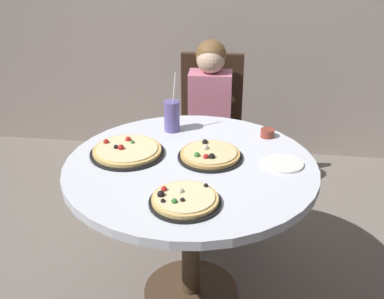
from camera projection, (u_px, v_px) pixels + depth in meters
name	position (u px, v px, depth m)	size (l,w,h in m)	color
ground_plane	(191.00, 292.00, 2.59)	(8.00, 8.00, 0.00)	slate
dining_table	(191.00, 185.00, 2.30)	(1.14, 1.14, 0.75)	silver
chair_wooden	(211.00, 120.00, 3.26)	(0.41, 0.41, 0.95)	#382619
diner_child	(209.00, 139.00, 3.12)	(0.27, 0.42, 1.08)	#3F4766
pizza_veggie	(210.00, 155.00, 2.30)	(0.30, 0.30, 0.05)	black
pizza_cheese	(185.00, 200.00, 1.96)	(0.29, 0.29, 0.05)	black
pizza_pepperoni	(127.00, 151.00, 2.34)	(0.35, 0.35, 0.05)	black
soda_cup	(172.00, 116.00, 2.55)	(0.08, 0.08, 0.31)	#6659A5
sauce_bowl	(267.00, 133.00, 2.51)	(0.07, 0.07, 0.04)	brown
plate_small	(283.00, 163.00, 2.25)	(0.18, 0.18, 0.01)	white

